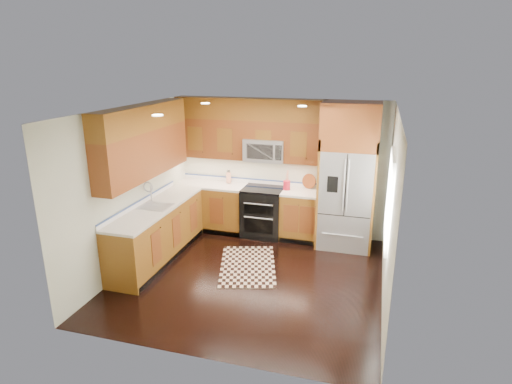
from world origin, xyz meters
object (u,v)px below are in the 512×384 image
(utensil_crock, at_px, (287,183))
(rug, at_px, (248,265))
(range, at_px, (263,212))
(refrigerator, at_px, (348,177))
(knife_block, at_px, (229,177))

(utensil_crock, bearing_deg, rug, -103.64)
(range, height_order, rug, range)
(refrigerator, relative_size, utensil_crock, 7.06)
(utensil_crock, bearing_deg, knife_block, 172.75)
(range, relative_size, knife_block, 3.67)
(rug, bearing_deg, utensil_crock, 60.06)
(refrigerator, distance_m, utensil_crock, 1.14)
(range, relative_size, rug, 0.64)
(knife_block, bearing_deg, refrigerator, -6.21)
(rug, relative_size, knife_block, 5.74)
(range, distance_m, knife_block, 0.98)
(range, bearing_deg, rug, -85.63)
(refrigerator, xyz_separation_m, rug, (-1.45, -1.30, -1.30))
(range, bearing_deg, refrigerator, -1.40)
(utensil_crock, bearing_deg, refrigerator, -5.08)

